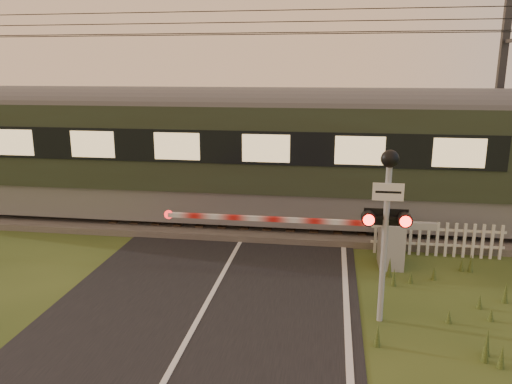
% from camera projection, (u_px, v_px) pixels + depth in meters
% --- Properties ---
extents(ground, '(160.00, 160.00, 0.00)m').
position_uv_depth(ground, '(191.00, 334.00, 8.82)').
color(ground, '#2A3B16').
rests_on(ground, ground).
extents(road, '(6.00, 140.00, 0.03)m').
position_uv_depth(road, '(188.00, 340.00, 8.59)').
color(road, black).
rests_on(road, ground).
extents(track_bed, '(140.00, 3.40, 0.39)m').
position_uv_depth(track_bed, '(250.00, 222.00, 15.04)').
color(track_bed, '#47423D').
rests_on(track_bed, ground).
extents(overhead_wires, '(120.00, 0.62, 0.62)m').
position_uv_depth(overhead_wires, '(250.00, 25.00, 13.68)').
color(overhead_wires, black).
rests_on(overhead_wires, ground).
extents(boom_gate, '(6.55, 0.85, 1.13)m').
position_uv_depth(boom_gate, '(379.00, 240.00, 11.80)').
color(boom_gate, gray).
rests_on(boom_gate, ground).
extents(crossing_signal, '(0.82, 0.35, 3.21)m').
position_uv_depth(crossing_signal, '(387.00, 206.00, 8.76)').
color(crossing_signal, gray).
rests_on(crossing_signal, ground).
extents(picket_fence, '(3.22, 0.07, 0.88)m').
position_uv_depth(picket_fence, '(437.00, 239.00, 12.39)').
color(picket_fence, silver).
rests_on(picket_fence, ground).
extents(catenary_mast, '(0.21, 2.46, 6.68)m').
position_uv_depth(catenary_mast, '(498.00, 105.00, 15.27)').
color(catenary_mast, '#2D2D30').
rests_on(catenary_mast, ground).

